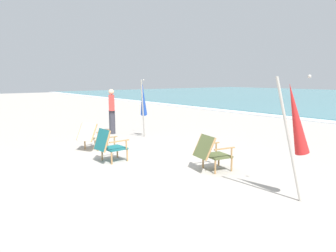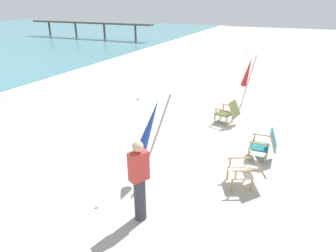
{
  "view_description": "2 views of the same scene",
  "coord_description": "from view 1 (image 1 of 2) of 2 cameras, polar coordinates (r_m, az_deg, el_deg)",
  "views": [
    {
      "loc": [
        5.5,
        -3.48,
        2.0
      ],
      "look_at": [
        -1.28,
        1.92,
        0.63
      ],
      "focal_mm": 32.0,
      "sensor_mm": 36.0,
      "label": 1
    },
    {
      "loc": [
        -8.24,
        -0.63,
        3.87
      ],
      "look_at": [
        -1.08,
        2.46,
        0.55
      ],
      "focal_mm": 32.0,
      "sensor_mm": 36.0,
      "label": 2
    }
  ],
  "objects": [
    {
      "name": "ground_plane",
      "position": [
        6.81,
        -6.01,
        -8.13
      ],
      "size": [
        80.0,
        80.0,
        0.0
      ],
      "primitive_type": "plane",
      "color": "#B2AAA0"
    },
    {
      "name": "beach_chair_back_left",
      "position": [
        8.7,
        -14.28,
        -1.72
      ],
      "size": [
        0.83,
        0.93,
        0.78
      ],
      "color": "beige",
      "rests_on": "ground"
    },
    {
      "name": "beach_chair_back_right",
      "position": [
        6.61,
        8.25,
        -4.87
      ],
      "size": [
        0.71,
        0.84,
        0.79
      ],
      "color": "#515B33",
      "rests_on": "ground"
    },
    {
      "name": "beach_chair_front_right",
      "position": [
        7.36,
        -11.19,
        -3.47
      ],
      "size": [
        0.61,
        0.69,
        0.82
      ],
      "color": "#196066",
      "rests_on": "ground"
    },
    {
      "name": "umbrella_furled_red",
      "position": [
        5.14,
        23.13,
        1.04
      ],
      "size": [
        0.47,
        0.58,
        2.07
      ],
      "color": "#B7B2A8",
      "rests_on": "ground"
    },
    {
      "name": "umbrella_furled_blue",
      "position": [
        10.09,
        -4.76,
        4.99
      ],
      "size": [
        0.74,
        0.64,
        1.99
      ],
      "color": "#B7B2A8",
      "rests_on": "ground"
    },
    {
      "name": "person_near_chairs",
      "position": [
        11.07,
        -10.65,
        2.83
      ],
      "size": [
        0.39,
        0.34,
        1.63
      ],
      "color": "#383842",
      "rests_on": "ground"
    }
  ]
}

